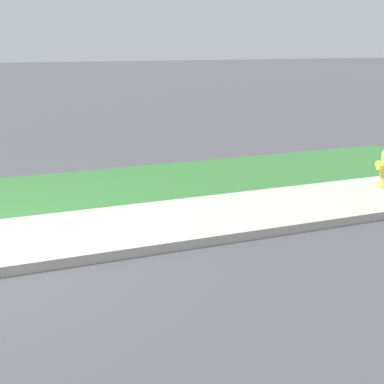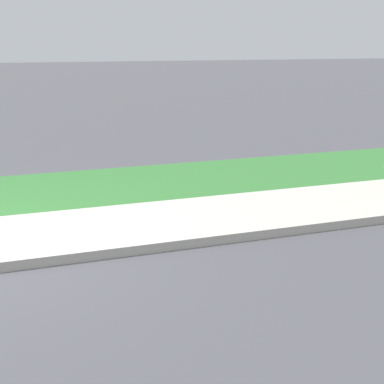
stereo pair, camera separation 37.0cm
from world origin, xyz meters
TOP-DOWN VIEW (x-y plane):

SIDE VIEW (x-z plane):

